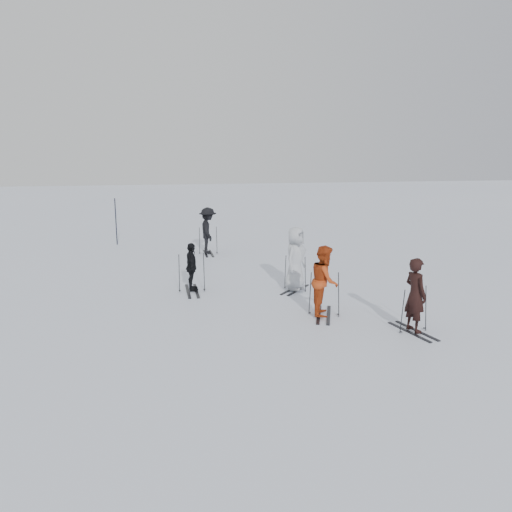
{
  "coord_description": "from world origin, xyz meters",
  "views": [
    {
      "loc": [
        -3.49,
        -14.16,
        4.14
      ],
      "look_at": [
        0.0,
        1.0,
        1.0
      ],
      "focal_mm": 35.0,
      "sensor_mm": 36.0,
      "label": 1
    }
  ],
  "objects": [
    {
      "name": "skier_near_dark",
      "position": [
        2.72,
        -3.96,
        0.89
      ],
      "size": [
        0.53,
        0.71,
        1.78
      ],
      "primitive_type": "imported",
      "rotation": [
        0.0,
        0.0,
        1.74
      ],
      "color": "black",
      "rests_on": "ground"
    },
    {
      "name": "skier_uphill_left",
      "position": [
        -2.07,
        0.85,
        0.75
      ],
      "size": [
        0.39,
        0.89,
        1.5
      ],
      "primitive_type": "imported",
      "rotation": [
        0.0,
        0.0,
        1.54
      ],
      "color": "black",
      "rests_on": "ground"
    },
    {
      "name": "skier_uphill_far",
      "position": [
        -0.77,
        6.76,
        0.98
      ],
      "size": [
        0.78,
        1.29,
        1.96
      ],
      "primitive_type": "imported",
      "rotation": [
        0.0,
        0.0,
        1.53
      ],
      "color": "black",
      "rests_on": "ground"
    },
    {
      "name": "piste_marker",
      "position": [
        -4.69,
        10.0,
        1.1
      ],
      "size": [
        0.05,
        0.05,
        2.19
      ],
      "primitive_type": "cylinder",
      "rotation": [
        0.0,
        0.0,
        0.13
      ],
      "color": "black",
      "rests_on": "ground"
    },
    {
      "name": "skis_red",
      "position": [
        1.08,
        -2.29,
        0.6
      ],
      "size": [
        1.86,
        1.44,
        1.21
      ],
      "primitive_type": null,
      "rotation": [
        0.0,
        0.0,
        1.18
      ],
      "color": "black",
      "rests_on": "ground"
    },
    {
      "name": "ground",
      "position": [
        0.0,
        0.0,
        0.0
      ],
      "size": [
        120.0,
        120.0,
        0.0
      ],
      "primitive_type": "plane",
      "color": "silver",
      "rests_on": "ground"
    },
    {
      "name": "skier_red",
      "position": [
        1.08,
        -2.29,
        0.92
      ],
      "size": [
        0.98,
        1.09,
        1.84
      ],
      "primitive_type": "imported",
      "rotation": [
        0.0,
        0.0,
        1.18
      ],
      "color": "#AA3913",
      "rests_on": "ground"
    },
    {
      "name": "skis_uphill_far",
      "position": [
        -0.77,
        6.76,
        0.6
      ],
      "size": [
        1.67,
        0.93,
        1.2
      ],
      "primitive_type": null,
      "rotation": [
        0.0,
        0.0,
        1.53
      ],
      "color": "black",
      "rests_on": "ground"
    },
    {
      "name": "skis_grey",
      "position": [
        1.09,
        0.3,
        0.56
      ],
      "size": [
        1.68,
        1.64,
        1.12
      ],
      "primitive_type": null,
      "rotation": [
        0.0,
        0.0,
        0.83
      ],
      "color": "black",
      "rests_on": "ground"
    },
    {
      "name": "skis_uphill_left",
      "position": [
        -2.07,
        0.85,
        0.62
      ],
      "size": [
        1.73,
        0.95,
        1.24
      ],
      "primitive_type": null,
      "rotation": [
        0.0,
        0.0,
        1.54
      ],
      "color": "black",
      "rests_on": "ground"
    },
    {
      "name": "skis_near_dark",
      "position": [
        2.72,
        -3.96,
        0.57
      ],
      "size": [
        1.67,
        1.07,
        1.13
      ],
      "primitive_type": null,
      "rotation": [
        0.0,
        0.0,
        1.74
      ],
      "color": "black",
      "rests_on": "ground"
    },
    {
      "name": "skier_grey",
      "position": [
        1.09,
        0.3,
        0.98
      ],
      "size": [
        1.11,
        1.13,
        1.97
      ],
      "primitive_type": "imported",
      "rotation": [
        0.0,
        0.0,
        0.83
      ],
      "color": "#AEB3B8",
      "rests_on": "ground"
    }
  ]
}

